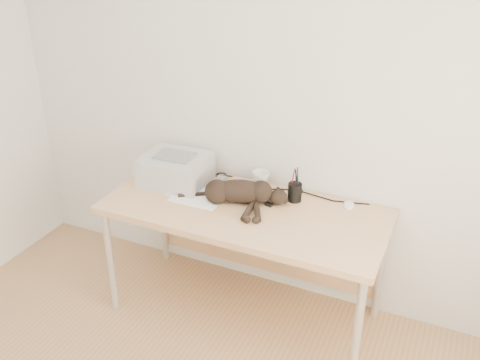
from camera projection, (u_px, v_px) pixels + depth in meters
The scene contains 11 objects.
wall_back at pixel (271, 94), 3.05m from camera, with size 3.50×3.50×0.00m, color silver.
desk at pixel (250, 221), 3.14m from camera, with size 1.60×0.70×0.74m.
printer at pixel (176, 169), 3.25m from camera, with size 0.40×0.35×0.18m.
papers at pixel (197, 196), 3.12m from camera, with size 0.35×0.27×0.01m.
cat at pixel (237, 193), 3.04m from camera, with size 0.64×0.32×0.15m.
mug at pixel (261, 179), 3.22m from camera, with size 0.11×0.11×0.10m, color white.
pen_cup at pixel (295, 192), 3.06m from camera, with size 0.08×0.08×0.20m.
remote_grey at pixel (216, 184), 3.25m from camera, with size 0.06×0.20×0.02m, color gray.
remote_black at pixel (276, 200), 3.07m from camera, with size 0.04×0.16×0.02m, color black.
mouse at pixel (349, 203), 3.02m from camera, with size 0.06×0.11×0.03m, color white.
cable_tangle at pixel (265, 184), 3.26m from camera, with size 1.36×0.09×0.01m, color black, non-canonical shape.
Camera 1 is at (1.06, -1.00, 2.24)m, focal length 40.00 mm.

